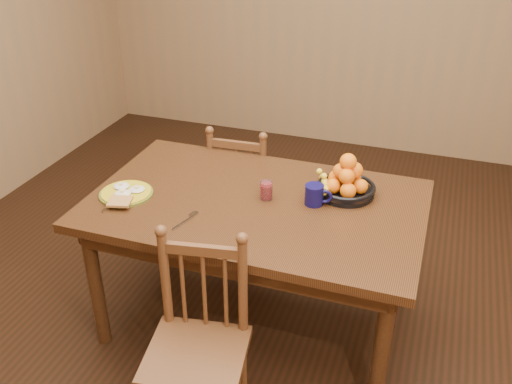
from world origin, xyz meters
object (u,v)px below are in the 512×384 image
(dining_table, at_px, (256,216))
(coffee_mug, at_px, (315,195))
(chair_near, at_px, (198,345))
(breakfast_plate, at_px, (126,193))
(fruit_bowl, at_px, (345,182))
(chair_far, at_px, (244,191))

(dining_table, height_order, coffee_mug, coffee_mug)
(chair_near, relative_size, breakfast_plate, 2.97)
(dining_table, relative_size, fruit_bowl, 4.94)
(chair_far, relative_size, fruit_bowl, 2.64)
(dining_table, relative_size, chair_far, 1.87)
(chair_near, bearing_deg, fruit_bowl, 55.81)
(chair_far, bearing_deg, fruit_bowl, 145.02)
(chair_near, height_order, fruit_bowl, fruit_bowl)
(chair_far, relative_size, coffee_mug, 6.39)
(dining_table, xyz_separation_m, chair_near, (-0.02, -0.68, -0.23))
(coffee_mug, relative_size, fruit_bowl, 0.41)
(breakfast_plate, bearing_deg, chair_near, -41.01)
(chair_far, xyz_separation_m, chair_near, (0.29, -1.33, 0.02))
(dining_table, bearing_deg, breakfast_plate, -165.94)
(dining_table, height_order, breakfast_plate, breakfast_plate)
(dining_table, relative_size, breakfast_plate, 5.35)
(dining_table, distance_m, coffee_mug, 0.31)
(chair_far, relative_size, breakfast_plate, 2.86)
(dining_table, relative_size, chair_near, 1.80)
(dining_table, bearing_deg, chair_near, -91.34)
(fruit_bowl, bearing_deg, dining_table, -151.70)
(coffee_mug, bearing_deg, fruit_bowl, 51.53)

